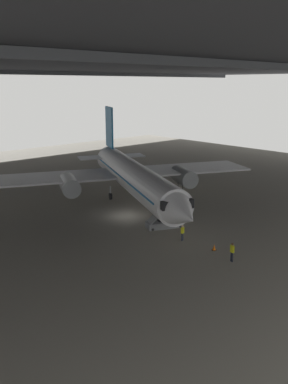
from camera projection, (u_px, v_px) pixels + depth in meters
The scene contains 8 objects.
ground_plane at pixel (129, 216), 47.58m from camera, with size 110.00×110.00×0.00m, color gray.
hangar_structure at pixel (58, 62), 52.79m from camera, with size 121.00×99.00×18.29m.
airplane_main at pixel (133, 176), 52.12m from camera, with size 34.91×34.83×11.53m.
boarding_stairs at pixel (165, 221), 43.60m from camera, with size 4.41×3.03×4.67m.
crew_worker_near_nose at pixel (232, 251), 35.08m from camera, with size 0.33×0.52×1.73m.
crew_worker_by_stairs at pixel (182, 232), 39.75m from camera, with size 0.53×0.31×1.62m.
traffic_cone_orange at pixel (214, 247), 37.65m from camera, with size 0.36×0.36×0.60m.
baggage_tug at pixel (153, 178), 63.98m from camera, with size 2.17×2.50×0.90m.
Camera 1 is at (-29.25, -34.58, 14.94)m, focal length 38.13 mm.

